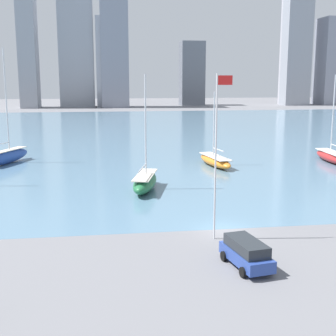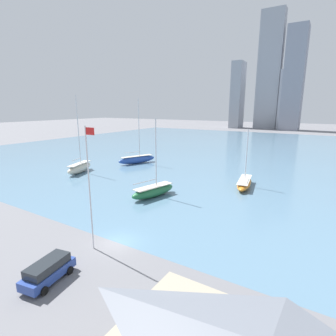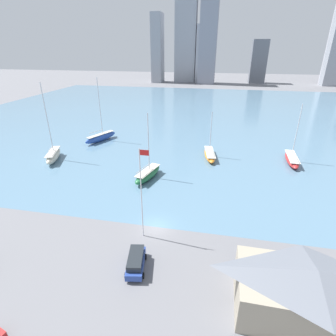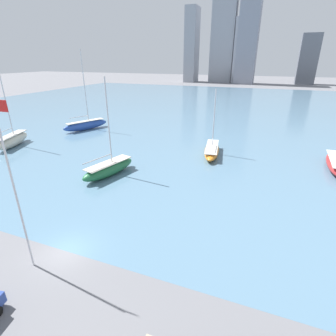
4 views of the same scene
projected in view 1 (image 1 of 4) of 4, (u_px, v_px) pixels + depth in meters
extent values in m
plane|color=slate|center=(223.00, 229.00, 39.27)|extent=(500.00, 500.00, 0.00)
cube|color=slate|center=(145.00, 133.00, 107.30)|extent=(180.00, 140.00, 0.00)
cylinder|color=silver|center=(216.00, 159.00, 35.74)|extent=(0.14, 0.14, 12.84)
cube|color=red|center=(225.00, 80.00, 34.70)|extent=(1.10, 0.03, 0.70)
cube|color=#8E939E|center=(28.00, 53.00, 192.52)|extent=(7.05, 12.46, 44.71)
cube|color=#8E939E|center=(75.00, 17.00, 195.70)|extent=(14.53, 7.89, 74.58)
cube|color=#8E939E|center=(107.00, 63.00, 198.15)|extent=(9.11, 10.04, 37.37)
cube|color=gray|center=(114.00, 32.00, 194.18)|extent=(11.34, 12.48, 61.99)
cube|color=slate|center=(192.00, 74.00, 211.81)|extent=(10.48, 9.61, 28.37)
cube|color=#A8A8B2|center=(292.00, 22.00, 211.97)|extent=(7.78, 7.46, 74.06)
cube|color=#8E939E|center=(297.00, 40.00, 209.70)|extent=(11.46, 8.17, 57.63)
cube|color=gray|center=(331.00, 62.00, 215.73)|extent=(10.67, 13.36, 39.20)
ellipsoid|color=#236B3D|center=(145.00, 183.00, 52.55)|extent=(4.37, 8.97, 1.83)
cube|color=beige|center=(145.00, 175.00, 52.39)|extent=(3.58, 7.36, 0.10)
cube|color=#2D2D33|center=(145.00, 187.00, 52.65)|extent=(0.55, 1.55, 0.82)
cylinder|color=silver|center=(146.00, 125.00, 51.96)|extent=(0.18, 0.18, 11.08)
cylinder|color=silver|center=(142.00, 168.00, 50.50)|extent=(1.33, 4.61, 0.14)
ellipsoid|color=#B72828|center=(332.00, 157.00, 70.19)|extent=(2.96, 10.19, 1.53)
cube|color=silver|center=(333.00, 152.00, 70.06)|extent=(2.42, 8.35, 0.10)
cube|color=#2D2D33|center=(332.00, 160.00, 70.27)|extent=(0.25, 1.82, 0.69)
cylinder|color=silver|center=(333.00, 114.00, 69.70)|extent=(0.18, 0.18, 11.42)
ellipsoid|color=#284CA8|center=(7.00, 157.00, 68.93)|extent=(5.83, 10.36, 1.99)
cube|color=beige|center=(6.00, 151.00, 68.75)|extent=(4.78, 8.50, 0.10)
cube|color=#2D2D33|center=(7.00, 161.00, 69.03)|extent=(0.91, 1.80, 0.90)
cylinder|color=silver|center=(6.00, 100.00, 68.08)|extent=(0.18, 0.18, 14.72)
cylinder|color=silver|center=(0.00, 144.00, 67.19)|extent=(1.91, 4.09, 0.14)
ellipsoid|color=orange|center=(215.00, 161.00, 67.14)|extent=(3.79, 9.91, 1.44)
cube|color=silver|center=(215.00, 156.00, 67.02)|extent=(3.10, 8.13, 0.10)
cube|color=#2D2D33|center=(215.00, 164.00, 67.22)|extent=(0.43, 1.74, 0.65)
cylinder|color=silver|center=(214.00, 124.00, 66.82)|extent=(0.18, 0.18, 9.14)
cylinder|color=silver|center=(219.00, 150.00, 65.73)|extent=(0.72, 3.70, 0.14)
cube|color=#284293|center=(246.00, 256.00, 31.33)|extent=(2.66, 4.92, 0.80)
cube|color=#23282D|center=(246.00, 246.00, 31.18)|extent=(2.28, 3.97, 0.75)
cylinder|color=black|center=(224.00, 256.00, 32.46)|extent=(0.38, 0.72, 0.69)
cylinder|color=black|center=(248.00, 253.00, 33.05)|extent=(0.38, 0.72, 0.69)
cylinder|color=black|center=(243.00, 272.00, 29.76)|extent=(0.38, 0.72, 0.69)
cylinder|color=black|center=(270.00, 269.00, 30.35)|extent=(0.38, 0.72, 0.69)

